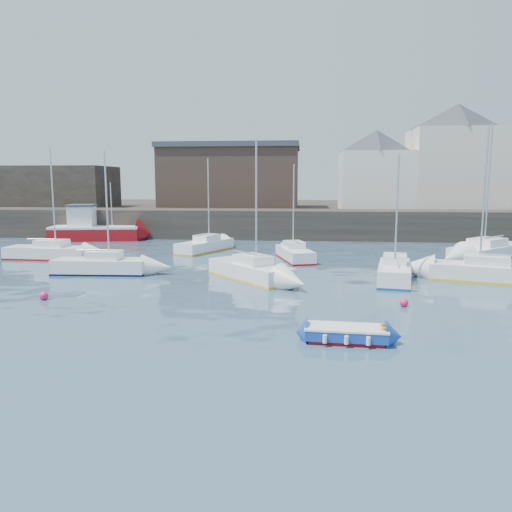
# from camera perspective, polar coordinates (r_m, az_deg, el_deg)

# --- Properties ---
(water) EXTENTS (220.00, 220.00, 0.00)m
(water) POSITION_cam_1_polar(r_m,az_deg,el_deg) (18.89, -3.53, -9.93)
(water) COLOR #2D4760
(water) RESTS_ON ground
(quay_wall) EXTENTS (90.00, 5.00, 3.00)m
(quay_wall) POSITION_cam_1_polar(r_m,az_deg,el_deg) (52.96, 2.38, 3.68)
(quay_wall) COLOR #28231E
(quay_wall) RESTS_ON ground
(land_strip) EXTENTS (90.00, 32.00, 2.80)m
(land_strip) POSITION_cam_1_polar(r_m,az_deg,el_deg) (70.90, 3.18, 4.82)
(land_strip) COLOR #28231E
(land_strip) RESTS_ON ground
(bldg_east_a) EXTENTS (13.36, 13.36, 11.80)m
(bldg_east_a) POSITION_cam_1_polar(r_m,az_deg,el_deg) (62.17, 21.88, 10.54)
(bldg_east_a) COLOR beige
(bldg_east_a) RESTS_ON land_strip
(bldg_east_d) EXTENTS (11.14, 11.14, 8.95)m
(bldg_east_d) POSITION_cam_1_polar(r_m,az_deg,el_deg) (59.77, 13.51, 9.63)
(bldg_east_d) COLOR white
(bldg_east_d) RESTS_ON land_strip
(warehouse) EXTENTS (16.40, 10.40, 7.60)m
(warehouse) POSITION_cam_1_polar(r_m,az_deg,el_deg) (61.34, -2.85, 9.13)
(warehouse) COLOR #3D2D26
(warehouse) RESTS_ON land_strip
(bldg_west) EXTENTS (14.00, 8.00, 5.00)m
(bldg_west) POSITION_cam_1_polar(r_m,az_deg,el_deg) (67.20, -22.03, 7.34)
(bldg_west) COLOR #353028
(bldg_west) RESTS_ON land_strip
(blue_dinghy) EXTENTS (3.15, 1.74, 0.59)m
(blue_dinghy) POSITION_cam_1_polar(r_m,az_deg,el_deg) (19.25, 10.25, -8.68)
(blue_dinghy) COLOR maroon
(blue_dinghy) RESTS_ON ground
(fishing_boat) EXTENTS (9.28, 4.78, 5.86)m
(fishing_boat) POSITION_cam_1_polar(r_m,az_deg,el_deg) (53.88, -18.14, 2.96)
(fishing_boat) COLOR maroon
(fishing_boat) RESTS_ON ground
(sailboat_a) EXTENTS (6.11, 2.20, 7.84)m
(sailboat_a) POSITION_cam_1_polar(r_m,az_deg,el_deg) (33.97, -17.30, -1.04)
(sailboat_a) COLOR white
(sailboat_a) RESTS_ON ground
(sailboat_b) EXTENTS (5.91, 6.34, 8.46)m
(sailboat_b) POSITION_cam_1_polar(r_m,az_deg,el_deg) (30.80, -0.64, -1.61)
(sailboat_b) COLOR white
(sailboat_b) RESTS_ON ground
(sailboat_c) EXTENTS (2.85, 5.97, 7.55)m
(sailboat_c) POSITION_cam_1_polar(r_m,az_deg,el_deg) (31.22, 15.53, -1.74)
(sailboat_c) COLOR white
(sailboat_c) RESTS_ON ground
(sailboat_d) EXTENTS (7.61, 4.21, 9.25)m
(sailboat_d) POSITION_cam_1_polar(r_m,az_deg,el_deg) (33.35, 25.31, -1.64)
(sailboat_d) COLOR white
(sailboat_d) RESTS_ON ground
(sailboat_e) EXTENTS (6.62, 2.34, 8.42)m
(sailboat_e) POSITION_cam_1_polar(r_m,az_deg,el_deg) (41.83, -22.60, 0.42)
(sailboat_e) COLOR white
(sailboat_e) RESTS_ON ground
(sailboat_f) EXTENTS (3.26, 5.85, 7.26)m
(sailboat_f) POSITION_cam_1_polar(r_m,az_deg,el_deg) (38.34, 4.44, 0.31)
(sailboat_f) COLOR white
(sailboat_f) RESTS_ON ground
(sailboat_g) EXTENTS (7.68, 7.47, 10.27)m
(sailboat_g) POSITION_cam_1_polar(r_m,az_deg,el_deg) (43.03, 25.07, 0.53)
(sailboat_g) COLOR white
(sailboat_g) RESTS_ON ground
(sailboat_h) EXTENTS (4.38, 6.41, 7.92)m
(sailboat_h) POSITION_cam_1_polar(r_m,az_deg,el_deg) (43.17, -5.83, 1.22)
(sailboat_h) COLOR white
(sailboat_h) RESTS_ON ground
(buoy_near) EXTENTS (0.45, 0.45, 0.45)m
(buoy_near) POSITION_cam_1_polar(r_m,az_deg,el_deg) (27.69, -23.07, -4.63)
(buoy_near) COLOR #EF1F5E
(buoy_near) RESTS_ON ground
(buoy_mid) EXTENTS (0.42, 0.42, 0.42)m
(buoy_mid) POSITION_cam_1_polar(r_m,az_deg,el_deg) (25.21, 16.54, -5.54)
(buoy_mid) COLOR #EF1F5E
(buoy_mid) RESTS_ON ground
(buoy_far) EXTENTS (0.35, 0.35, 0.35)m
(buoy_far) POSITION_cam_1_polar(r_m,az_deg,el_deg) (32.59, 2.71, -2.04)
(buoy_far) COLOR #EF1F5E
(buoy_far) RESTS_ON ground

